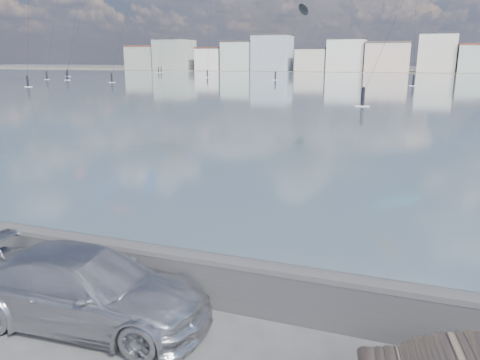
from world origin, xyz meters
TOP-DOWN VIEW (x-y plane):
  - bay_water at (0.00, 91.50)m, footprint 500.00×177.00m
  - far_shore_strip at (0.00, 200.00)m, footprint 500.00×60.00m
  - seawall at (0.00, 2.70)m, footprint 400.00×0.36m
  - far_buildings at (1.31, 186.00)m, footprint 240.79×13.26m
  - car_silver at (-0.98, 1.38)m, footprint 4.73×2.19m
  - kitesurfer_18 at (-22.38, 112.09)m, footprint 5.92×16.08m

SIDE VIEW (x-z plane):
  - bay_water at x=0.00m, z-range 0.01..0.01m
  - far_shore_strip at x=0.00m, z-range 0.01..0.01m
  - seawall at x=0.00m, z-range 0.04..1.12m
  - car_silver at x=-0.98m, z-range 0.00..1.34m
  - far_buildings at x=1.31m, z-range -1.27..13.33m
  - kitesurfer_18 at x=-22.38m, z-range 7.07..24.83m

